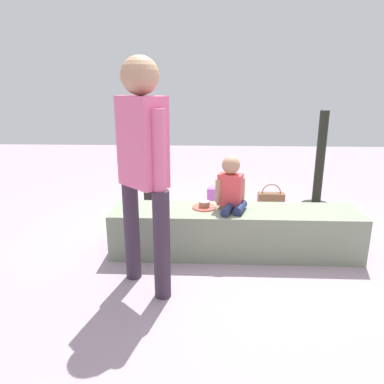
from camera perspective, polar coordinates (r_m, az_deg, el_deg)
name	(u,v)px	position (r m, az deg, el deg)	size (l,w,h in m)	color
ground_plane	(234,252)	(3.49, 6.49, -9.20)	(12.00, 12.00, 0.00)	#A18B99
concrete_ledge	(234,231)	(3.41, 6.60, -6.06)	(2.23, 0.49, 0.42)	gray
child_seated	(231,186)	(3.28, 6.08, 0.87)	(0.29, 0.35, 0.48)	navy
adult_standing	(143,157)	(2.60, -7.60, 5.43)	(0.39, 0.39, 1.69)	#372939
cake_plate	(204,206)	(3.36, 1.92, -2.14)	(0.22, 0.22, 0.07)	#E0594C
gift_bag	(216,200)	(4.49, 3.68, -1.17)	(0.21, 0.11, 0.33)	#B259BF
railing_post	(319,172)	(4.81, 19.07, 2.99)	(0.36, 0.36, 1.20)	black
water_bottle_near_gift	(240,211)	(4.24, 7.39, -2.90)	(0.07, 0.07, 0.24)	silver
water_bottle_far_side	(312,221)	(4.16, 18.04, -4.34)	(0.06, 0.06, 0.19)	silver
party_cup_red	(181,211)	(4.34, -1.75, -3.03)	(0.07, 0.07, 0.11)	red
cake_box_white	(143,222)	(4.02, -7.61, -4.61)	(0.32, 0.34, 0.14)	white
handbag_black_leather	(157,200)	(4.52, -5.51, -1.26)	(0.29, 0.11, 0.36)	black
handbag_brown_canvas	(271,201)	(4.62, 12.11, -1.40)	(0.32, 0.13, 0.34)	brown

